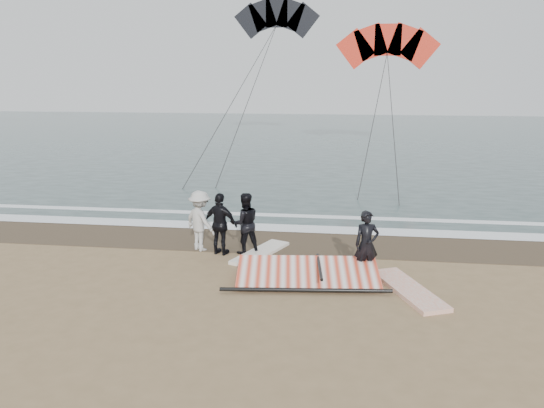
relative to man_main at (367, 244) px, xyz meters
The scene contains 12 objects.
ground 3.22m from the man_main, 145.55° to the right, with size 120.00×120.00×0.00m, color #8C704C.
sea 31.37m from the man_main, 94.66° to the left, with size 120.00×54.00×0.02m, color #233838.
wet_sand 3.86m from the man_main, 132.75° to the left, with size 120.00×2.80×0.01m, color #4C3D2B.
foam_near 4.95m from the man_main, 121.50° to the left, with size 120.00×0.90×0.01m, color white.
foam_far 6.44m from the man_main, 113.50° to the left, with size 120.00×0.45×0.01m, color white.
man_main is the anchor object (origin of this frame).
board_white 1.62m from the man_main, 42.08° to the right, with size 0.76×2.73×0.11m, color white.
board_cream 3.46m from the man_main, 156.06° to the left, with size 0.65×2.42×0.10m, color white.
trio_cluster 4.54m from the man_main, 161.69° to the left, with size 2.65×1.31×1.88m.
sail_rig 1.80m from the man_main, 161.81° to the right, with size 4.24×2.07×0.49m.
kite_red 23.78m from the man_main, 84.91° to the left, with size 7.46×7.64×16.42m.
kite_dark 28.59m from the man_main, 102.07° to the left, with size 6.91×8.62×19.26m.
Camera 1 is at (1.79, -11.84, 5.29)m, focal length 35.00 mm.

